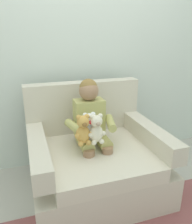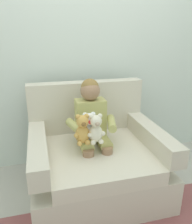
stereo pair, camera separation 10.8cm
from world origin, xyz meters
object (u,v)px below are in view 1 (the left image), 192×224
armchair (95,160)px  plush_white (89,128)px  plush_cream (96,129)px  seated_child (91,122)px  plush_honey (83,130)px

armchair → plush_white: (-0.08, -0.10, 0.37)m
plush_white → plush_cream: 0.07m
armchair → seated_child: size_ratio=1.37×
armchair → seated_child: 0.36m
armchair → plush_honey: size_ratio=4.51×
armchair → plush_white: armchair is taller
seated_child → plush_honey: size_ratio=3.30×
plush_honey → plush_cream: size_ratio=1.02×
seated_child → plush_white: 0.15m
plush_cream → plush_white: bearing=122.3°
plush_white → plush_cream: bearing=-57.0°
plush_honey → plush_cream: bearing=-5.0°
plush_cream → armchair: bearing=70.2°
plush_white → plush_honey: size_ratio=0.99×
plush_white → plush_honey: bearing=-154.8°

